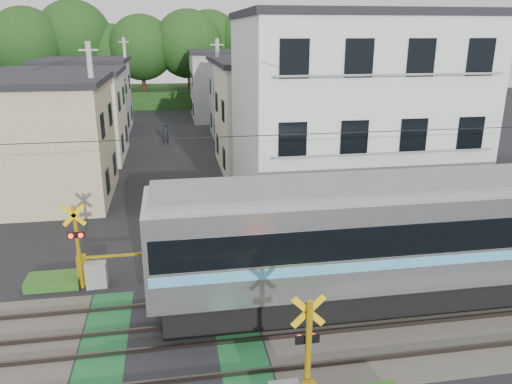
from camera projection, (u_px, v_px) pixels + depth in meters
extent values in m
plane|color=black|center=(172.00, 339.00, 14.32)|extent=(120.00, 120.00, 0.00)
cube|color=#47423A|center=(172.00, 339.00, 14.32)|extent=(120.00, 6.00, 0.00)
cube|color=black|center=(172.00, 339.00, 14.32)|extent=(5.20, 120.00, 0.00)
cube|color=#145126|center=(103.00, 346.00, 14.01)|extent=(1.30, 6.00, 0.00)
cube|color=#145126|center=(237.00, 332.00, 14.63)|extent=(1.30, 6.00, 0.00)
cube|color=#3F3833|center=(172.00, 380.00, 12.52)|extent=(120.00, 0.08, 0.14)
cube|color=#3F3833|center=(172.00, 347.00, 13.83)|extent=(120.00, 0.08, 0.14)
cube|color=#3F3833|center=(172.00, 327.00, 14.77)|extent=(120.00, 0.08, 0.14)
cube|color=#3F3833|center=(171.00, 303.00, 16.08)|extent=(120.00, 0.08, 0.14)
cube|color=black|center=(446.00, 279.00, 16.77)|extent=(18.81, 2.59, 0.98)
cube|color=black|center=(245.00, 301.00, 15.72)|extent=(2.61, 2.39, 0.65)
cube|color=#B2B6BB|center=(453.00, 226.00, 16.19)|extent=(19.59, 3.05, 2.83)
cube|color=black|center=(454.00, 217.00, 16.09)|extent=(19.28, 3.09, 0.96)
cube|color=#52A7CE|center=(452.00, 238.00, 16.31)|extent=(19.40, 3.08, 0.30)
cube|color=slate|center=(459.00, 181.00, 15.72)|extent=(19.20, 2.50, 0.26)
cube|color=black|center=(146.00, 234.00, 14.49)|extent=(0.10, 2.62, 1.70)
cylinder|color=yellow|center=(308.00, 362.00, 10.97)|extent=(0.14, 0.14, 3.00)
cube|color=yellow|center=(308.00, 311.00, 10.69)|extent=(0.77, 0.05, 0.77)
cube|color=yellow|center=(308.00, 311.00, 10.69)|extent=(0.77, 0.05, 0.77)
cube|color=black|center=(307.00, 339.00, 10.91)|extent=(0.55, 0.05, 0.20)
sphere|color=#FF0C07|center=(300.00, 339.00, 10.94)|extent=(0.16, 0.16, 0.16)
sphere|color=#FF0C07|center=(314.00, 337.00, 10.99)|extent=(0.16, 0.16, 0.16)
cylinder|color=yellow|center=(78.00, 248.00, 16.76)|extent=(0.14, 0.14, 3.00)
cube|color=yellow|center=(74.00, 215.00, 16.30)|extent=(0.77, 0.05, 0.77)
cube|color=yellow|center=(74.00, 215.00, 16.30)|extent=(0.77, 0.05, 0.77)
cube|color=black|center=(76.00, 235.00, 16.51)|extent=(0.55, 0.05, 0.20)
sphere|color=#FF0C07|center=(71.00, 236.00, 16.43)|extent=(0.16, 0.16, 0.16)
sphere|color=#FF0C07|center=(81.00, 235.00, 16.48)|extent=(0.16, 0.16, 0.16)
cube|color=gray|center=(97.00, 275.00, 17.16)|extent=(0.70, 0.50, 0.90)
cube|color=yellow|center=(82.00, 270.00, 17.28)|extent=(0.30, 0.30, 1.10)
cube|color=yellow|center=(148.00, 253.00, 17.51)|extent=(4.20, 0.08, 0.08)
cube|color=silver|center=(349.00, 120.00, 23.23)|extent=(10.00, 8.00, 9.00)
cube|color=black|center=(355.00, 14.00, 21.80)|extent=(10.20, 8.16, 0.30)
cube|color=black|center=(291.00, 215.00, 19.77)|extent=(1.10, 0.06, 1.40)
cube|color=black|center=(350.00, 211.00, 20.16)|extent=(1.10, 0.06, 1.40)
cube|color=black|center=(406.00, 208.00, 20.56)|extent=(1.10, 0.06, 1.40)
cube|color=black|center=(461.00, 205.00, 20.95)|extent=(1.10, 0.06, 1.40)
cube|color=gray|center=(380.00, 225.00, 20.34)|extent=(9.00, 0.06, 0.08)
cube|color=black|center=(293.00, 141.00, 18.85)|extent=(1.10, 0.06, 1.40)
cube|color=black|center=(354.00, 138.00, 19.24)|extent=(1.10, 0.06, 1.40)
cube|color=black|center=(414.00, 136.00, 19.64)|extent=(1.10, 0.06, 1.40)
cube|color=black|center=(470.00, 134.00, 20.03)|extent=(1.10, 0.06, 1.40)
cube|color=gray|center=(386.00, 153.00, 19.42)|extent=(9.00, 0.06, 0.08)
cube|color=black|center=(294.00, 59.00, 17.93)|extent=(1.10, 0.06, 1.40)
cube|color=black|center=(359.00, 58.00, 18.33)|extent=(1.10, 0.06, 1.40)
cube|color=black|center=(421.00, 57.00, 18.72)|extent=(1.10, 0.06, 1.40)
cube|color=black|center=(481.00, 57.00, 19.11)|extent=(1.10, 0.06, 1.40)
cube|color=gray|center=(392.00, 75.00, 18.50)|extent=(9.00, 0.06, 0.08)
cube|color=tan|center=(37.00, 143.00, 25.50)|extent=(7.00, 7.00, 6.00)
cube|color=black|center=(29.00, 80.00, 24.53)|extent=(7.35, 7.35, 0.30)
cube|color=black|center=(108.00, 181.00, 24.94)|extent=(0.06, 1.00, 1.20)
cube|color=black|center=(115.00, 164.00, 28.23)|extent=(0.06, 1.00, 1.20)
cube|color=black|center=(103.00, 126.00, 24.08)|extent=(0.06, 1.00, 1.20)
cube|color=black|center=(110.00, 114.00, 27.37)|extent=(0.06, 1.00, 1.20)
cube|color=beige|center=(276.00, 118.00, 31.31)|extent=(7.00, 8.00, 6.50)
cube|color=black|center=(276.00, 62.00, 30.27)|extent=(7.35, 8.40, 0.30)
cube|color=black|center=(224.00, 158.00, 29.46)|extent=(0.06, 1.00, 1.20)
cube|color=black|center=(217.00, 144.00, 33.22)|extent=(0.06, 1.00, 1.20)
cube|color=black|center=(223.00, 111.00, 28.61)|extent=(0.06, 1.00, 1.20)
cube|color=black|center=(216.00, 102.00, 32.36)|extent=(0.06, 1.00, 1.20)
cube|color=beige|center=(62.00, 117.00, 33.89)|extent=(8.00, 7.00, 5.80)
cube|color=black|center=(57.00, 71.00, 32.96)|extent=(8.40, 7.35, 0.30)
cube|color=black|center=(123.00, 143.00, 33.39)|extent=(0.06, 1.00, 1.20)
cube|color=black|center=(127.00, 133.00, 36.67)|extent=(0.06, 1.00, 1.20)
cube|color=black|center=(119.00, 101.00, 32.53)|extent=(0.06, 1.00, 1.20)
cube|color=black|center=(124.00, 95.00, 35.81)|extent=(0.06, 1.00, 1.20)
cube|color=#999B9E|center=(255.00, 100.00, 40.80)|extent=(7.00, 7.00, 6.20)
cube|color=black|center=(255.00, 59.00, 39.81)|extent=(7.35, 7.35, 0.30)
cube|color=black|center=(215.00, 127.00, 39.15)|extent=(0.06, 1.00, 1.20)
cube|color=black|center=(211.00, 120.00, 42.43)|extent=(0.06, 1.00, 1.20)
cube|color=black|center=(214.00, 91.00, 38.29)|extent=(0.06, 1.00, 1.20)
cube|color=black|center=(210.00, 86.00, 41.57)|extent=(0.06, 1.00, 1.20)
cube|color=#999B9E|center=(87.00, 97.00, 43.28)|extent=(7.00, 8.00, 6.00)
cube|color=black|center=(83.00, 60.00, 42.31)|extent=(7.35, 8.40, 0.30)
cube|color=black|center=(129.00, 120.00, 42.49)|extent=(0.06, 1.00, 1.20)
cube|color=black|center=(132.00, 112.00, 46.24)|extent=(0.06, 1.00, 1.20)
cube|color=black|center=(126.00, 86.00, 41.63)|extent=(0.06, 1.00, 1.20)
cube|color=black|center=(129.00, 82.00, 45.38)|extent=(0.06, 1.00, 1.20)
cube|color=#999B9E|center=(232.00, 86.00, 50.05)|extent=(8.00, 7.00, 6.40)
cube|color=black|center=(231.00, 52.00, 49.02)|extent=(8.40, 7.35, 0.30)
cube|color=black|center=(193.00, 109.00, 48.34)|extent=(0.06, 1.00, 1.20)
cube|color=black|center=(191.00, 104.00, 51.62)|extent=(0.06, 1.00, 1.20)
cube|color=black|center=(192.00, 79.00, 47.48)|extent=(0.06, 1.00, 1.20)
cube|color=black|center=(190.00, 76.00, 50.76)|extent=(0.06, 1.00, 1.20)
cube|color=#1C3F15|center=(167.00, 96.00, 60.93)|extent=(40.00, 10.00, 2.00)
cylinder|color=#332114|center=(32.00, 86.00, 54.67)|extent=(0.50, 0.50, 5.54)
sphere|color=#1C3F15|center=(26.00, 44.00, 53.31)|extent=(7.76, 7.76, 7.76)
cylinder|color=#332114|center=(79.00, 81.00, 57.58)|extent=(0.50, 0.50, 5.97)
sphere|color=#1C3F15|center=(75.00, 38.00, 56.12)|extent=(8.36, 8.36, 8.36)
cylinder|color=#332114|center=(114.00, 86.00, 58.56)|extent=(0.50, 0.50, 4.69)
sphere|color=#1C3F15|center=(111.00, 53.00, 57.41)|extent=(6.57, 6.57, 6.57)
cylinder|color=#332114|center=(144.00, 85.00, 57.33)|extent=(0.50, 0.50, 5.19)
sphere|color=#1C3F15|center=(142.00, 47.00, 56.06)|extent=(7.27, 7.27, 7.27)
cylinder|color=#332114|center=(190.00, 83.00, 57.92)|extent=(0.50, 0.50, 5.47)
sphere|color=#1C3F15|center=(188.00, 44.00, 56.58)|extent=(7.66, 7.66, 7.66)
cylinder|color=#332114|center=(210.00, 80.00, 62.07)|extent=(0.50, 0.50, 5.52)
sphere|color=#1C3F15|center=(209.00, 43.00, 60.72)|extent=(7.73, 7.73, 7.73)
cylinder|color=#332114|center=(247.00, 80.00, 61.75)|extent=(0.50, 0.50, 5.51)
sphere|color=#1C3F15|center=(247.00, 43.00, 60.40)|extent=(7.71, 7.71, 7.71)
cylinder|color=#332114|center=(291.00, 87.00, 59.79)|extent=(0.50, 0.50, 4.32)
sphere|color=#1C3F15|center=(292.00, 57.00, 58.73)|extent=(6.05, 6.05, 6.05)
cube|color=black|center=(367.00, 132.00, 14.70)|extent=(60.00, 0.02, 0.02)
cylinder|color=#A5A5A0|center=(96.00, 125.00, 24.75)|extent=(0.26, 0.26, 8.00)
cube|color=#A5A5A0|center=(88.00, 50.00, 23.65)|extent=(0.90, 0.08, 0.08)
cylinder|color=#A5A5A0|center=(218.00, 99.00, 34.32)|extent=(0.26, 0.26, 8.00)
cube|color=#A5A5A0|center=(217.00, 45.00, 33.22)|extent=(0.90, 0.08, 0.08)
cylinder|color=#A5A5A0|center=(127.00, 84.00, 44.46)|extent=(0.26, 0.26, 8.00)
cube|color=#A5A5A0|center=(124.00, 42.00, 43.35)|extent=(0.90, 0.08, 0.08)
cube|color=black|center=(112.00, 48.00, 33.56)|extent=(0.02, 42.00, 0.02)
cube|color=black|center=(215.00, 47.00, 34.69)|extent=(0.02, 42.00, 0.02)
imported|color=black|center=(165.00, 134.00, 38.82)|extent=(0.74, 0.64, 1.72)
cube|color=#2D5E1E|center=(54.00, 281.00, 17.28)|extent=(1.80, 1.00, 0.36)
cube|color=#2D5E1E|center=(299.00, 272.00, 18.02)|extent=(1.50, 0.90, 0.30)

